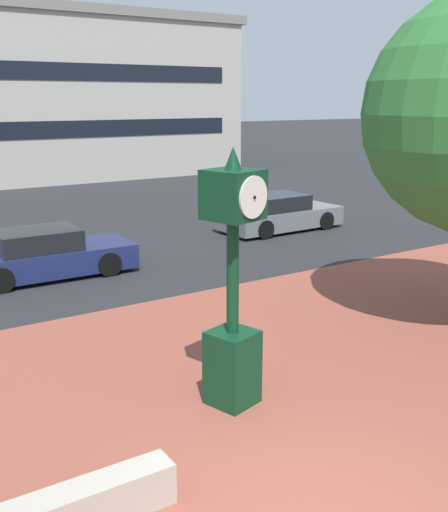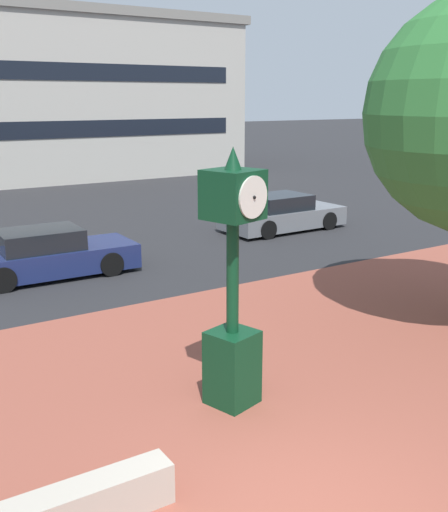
% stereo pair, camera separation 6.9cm
% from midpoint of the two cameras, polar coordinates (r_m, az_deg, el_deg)
% --- Properties ---
extents(plaza_brick_paving, '(44.00, 11.79, 0.01)m').
position_cam_midpoint_polar(plaza_brick_paving, '(8.68, -0.83, -17.06)').
color(plaza_brick_paving, brown).
rests_on(plaza_brick_paving, ground).
extents(street_clock, '(0.87, 0.90, 3.91)m').
position_cam_midpoint_polar(street_clock, '(8.98, 0.59, -3.45)').
color(street_clock, '#0C381E').
rests_on(street_clock, ground).
extents(car_street_near, '(4.46, 2.05, 1.28)m').
position_cam_midpoint_polar(car_street_near, '(21.74, 5.07, 3.93)').
color(car_street_near, slate).
rests_on(car_street_near, ground).
extents(car_street_far, '(4.48, 1.91, 1.28)m').
position_cam_midpoint_polar(car_street_far, '(16.58, -16.51, 0.03)').
color(car_street_far, navy).
rests_on(car_street_far, ground).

